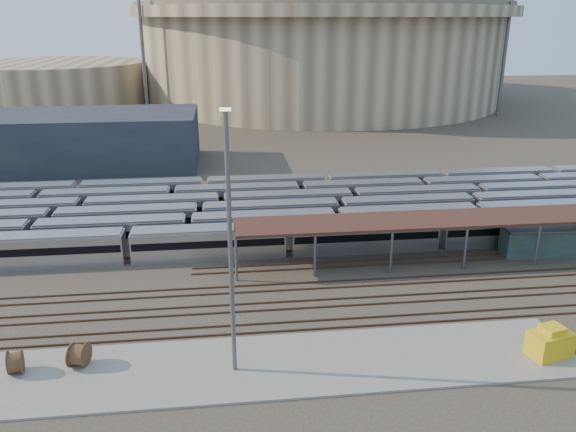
# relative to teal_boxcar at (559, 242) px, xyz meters

# --- Properties ---
(ground) EXTENTS (420.00, 420.00, 0.00)m
(ground) POSITION_rel_teal_boxcar_xyz_m (-30.73, -4.00, -1.60)
(ground) COLOR #383026
(ground) RESTS_ON ground
(apron) EXTENTS (50.00, 9.00, 0.20)m
(apron) POSITION_rel_teal_boxcar_xyz_m (-35.73, -19.00, -1.50)
(apron) COLOR gray
(apron) RESTS_ON ground
(subway_trains) EXTENTS (122.92, 23.90, 3.60)m
(subway_trains) POSITION_rel_teal_boxcar_xyz_m (-25.98, 14.50, 0.20)
(subway_trains) COLOR #B4B3B8
(subway_trains) RESTS_ON ground
(inspection_shed) EXTENTS (60.30, 6.00, 5.30)m
(inspection_shed) POSITION_rel_teal_boxcar_xyz_m (-8.73, 0.00, 3.38)
(inspection_shed) COLOR #59585D
(inspection_shed) RESTS_ON ground
(empty_tracks) EXTENTS (170.00, 9.62, 0.18)m
(empty_tracks) POSITION_rel_teal_boxcar_xyz_m (-30.73, -9.00, -1.51)
(empty_tracks) COLOR #4C3323
(empty_tracks) RESTS_ON ground
(stadium) EXTENTS (124.00, 124.00, 32.50)m
(stadium) POSITION_rel_teal_boxcar_xyz_m (-5.73, 136.00, 14.87)
(stadium) COLOR tan
(stadium) RESTS_ON ground
(secondary_arena) EXTENTS (56.00, 56.00, 14.00)m
(secondary_arena) POSITION_rel_teal_boxcar_xyz_m (-90.73, 126.00, 5.40)
(secondary_arena) COLOR tan
(secondary_arena) RESTS_ON ground
(service_building) EXTENTS (42.00, 20.00, 10.00)m
(service_building) POSITION_rel_teal_boxcar_xyz_m (-65.73, 51.00, 3.40)
(service_building) COLOR #1E232D
(service_building) RESTS_ON ground
(floodlight_0) EXTENTS (4.00, 1.00, 38.40)m
(floodlight_0) POSITION_rel_teal_boxcar_xyz_m (-60.73, 106.00, 19.05)
(floodlight_0) COLOR #59585D
(floodlight_0) RESTS_ON ground
(floodlight_2) EXTENTS (4.00, 1.00, 38.40)m
(floodlight_2) POSITION_rel_teal_boxcar_xyz_m (39.27, 96.00, 19.05)
(floodlight_2) COLOR #59585D
(floodlight_2) RESTS_ON ground
(floodlight_3) EXTENTS (4.00, 1.00, 38.40)m
(floodlight_3) POSITION_rel_teal_boxcar_xyz_m (-40.73, 156.00, 19.05)
(floodlight_3) COLOR #59585D
(floodlight_3) RESTS_ON ground
(teal_boxcar) EXTENTS (13.86, 3.40, 3.20)m
(teal_boxcar) POSITION_rel_teal_boxcar_xyz_m (0.00, 0.00, 0.00)
(teal_boxcar) COLOR #204F51
(teal_boxcar) RESTS_ON ground
(cable_reel_west) EXTENTS (1.46, 2.12, 1.94)m
(cable_reel_west) POSITION_rel_teal_boxcar_xyz_m (-56.80, -17.71, -0.43)
(cable_reel_west) COLOR brown
(cable_reel_west) RESTS_ON apron
(cable_reel_east) EXTENTS (1.58, 2.23, 2.02)m
(cable_reel_east) POSITION_rel_teal_boxcar_xyz_m (-51.96, -17.30, -0.39)
(cable_reel_east) COLOR brown
(cable_reel_east) RESTS_ON apron
(yard_light_pole) EXTENTS (0.80, 0.36, 21.05)m
(yard_light_pole) POSITION_rel_teal_boxcar_xyz_m (-39.40, -19.33, 9.21)
(yard_light_pole) COLOR #59585D
(yard_light_pole) RESTS_ON apron
(yellow_equipment) EXTENTS (3.91, 2.97, 2.18)m
(yellow_equipment) POSITION_rel_teal_boxcar_xyz_m (-13.04, -20.29, -0.31)
(yellow_equipment) COLOR gold
(yellow_equipment) RESTS_ON apron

